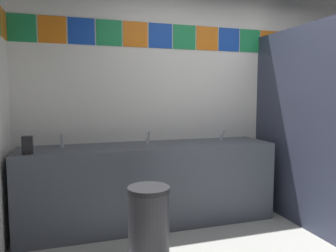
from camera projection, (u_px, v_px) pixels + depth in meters
The scene contains 9 objects.
wall_back at pixel (216, 98), 3.88m from camera, with size 4.57×0.09×2.66m.
vanity_counter at pixel (150, 183), 3.38m from camera, with size 2.64×0.60×0.85m.
faucet_left at pixel (62, 142), 3.16m from camera, with size 0.04×0.10×0.14m.
faucet_center at pixel (148, 139), 3.42m from camera, with size 0.04×0.10×0.14m.
faucet_right at pixel (222, 136), 3.68m from camera, with size 0.04×0.10×0.14m.
soap_dispenser at pixel (27, 145), 2.81m from camera, with size 0.09×0.09×0.16m.
stall_divider at pixel (332, 129), 3.09m from camera, with size 0.92×1.57×2.08m.
toilet at pixel (314, 184), 3.80m from camera, with size 0.39×0.49×0.74m.
trash_bin at pixel (149, 227), 2.53m from camera, with size 0.34×0.34×0.65m.
Camera 1 is at (-1.72, -1.86, 1.37)m, focal length 34.02 mm.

